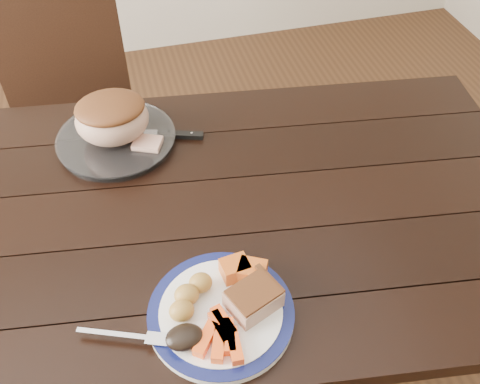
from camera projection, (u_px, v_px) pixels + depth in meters
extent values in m
plane|color=#472B16|center=(215.00, 359.00, 1.78)|extent=(4.00, 4.00, 0.00)
cube|color=black|center=(205.00, 213.00, 1.26)|extent=(1.71, 1.11, 0.04)
cube|color=black|center=(410.00, 187.00, 1.84)|extent=(0.07, 0.07, 0.71)
cube|color=black|center=(90.00, 147.00, 1.85)|extent=(0.48, 0.48, 0.04)
cube|color=black|center=(61.00, 55.00, 1.79)|extent=(0.42, 0.11, 0.46)
cube|color=black|center=(135.00, 152.00, 2.18)|extent=(0.04, 0.04, 0.43)
cube|color=black|center=(164.00, 212.00, 1.95)|extent=(0.04, 0.04, 0.43)
cube|color=black|center=(45.00, 178.00, 2.08)|extent=(0.04, 0.04, 0.43)
cube|color=black|center=(65.00, 244.00, 1.85)|extent=(0.04, 0.04, 0.43)
cylinder|color=white|center=(221.00, 314.00, 1.04)|extent=(0.29, 0.29, 0.02)
torus|color=#0E1448|center=(221.00, 311.00, 1.03)|extent=(0.29, 0.29, 0.02)
cylinder|color=white|center=(117.00, 140.00, 1.40)|extent=(0.30, 0.30, 0.02)
cube|color=tan|center=(253.00, 299.00, 1.02)|extent=(0.12, 0.10, 0.04)
ellipsoid|color=gold|center=(201.00, 283.00, 1.05)|extent=(0.05, 0.04, 0.04)
ellipsoid|color=gold|center=(182.00, 311.00, 1.00)|extent=(0.05, 0.04, 0.04)
ellipsoid|color=gold|center=(187.00, 295.00, 1.03)|extent=(0.05, 0.04, 0.04)
cube|color=#FF5415|center=(220.00, 328.00, 0.99)|extent=(0.04, 0.07, 0.02)
cube|color=#FF5415|center=(219.00, 344.00, 0.97)|extent=(0.04, 0.07, 0.02)
cube|color=#FF5415|center=(206.00, 339.00, 0.98)|extent=(0.06, 0.07, 0.02)
cube|color=#FF5415|center=(234.00, 346.00, 0.97)|extent=(0.03, 0.07, 0.02)
cube|color=#FF5415|center=(229.00, 336.00, 0.98)|extent=(0.03, 0.07, 0.02)
cube|color=#FF5415|center=(223.00, 322.00, 1.00)|extent=(0.04, 0.07, 0.02)
cube|color=orange|center=(235.00, 269.00, 1.07)|extent=(0.06, 0.05, 0.04)
cube|color=orange|center=(252.00, 272.00, 1.07)|extent=(0.07, 0.07, 0.04)
ellipsoid|color=black|center=(184.00, 337.00, 0.97)|extent=(0.07, 0.05, 0.03)
cube|color=silver|center=(113.00, 334.00, 0.99)|extent=(0.13, 0.06, 0.00)
cube|color=silver|center=(158.00, 339.00, 0.99)|extent=(0.05, 0.04, 0.00)
ellipsoid|color=tan|center=(112.00, 119.00, 1.35)|extent=(0.19, 0.16, 0.12)
cube|color=tan|center=(147.00, 144.00, 1.36)|extent=(0.09, 0.08, 0.02)
cube|color=silver|center=(121.00, 134.00, 1.42)|extent=(0.20, 0.08, 0.00)
cube|color=black|center=(181.00, 135.00, 1.41)|extent=(0.12, 0.06, 0.01)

